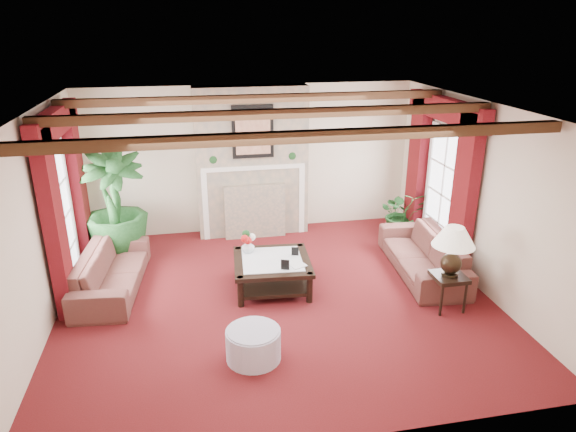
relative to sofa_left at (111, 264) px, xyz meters
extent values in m
plane|color=#470C0C|center=(2.34, -0.74, -0.40)|extent=(6.00, 6.00, 0.00)
plane|color=white|center=(2.34, -0.74, 2.30)|extent=(6.00, 6.00, 0.00)
cube|color=beige|center=(2.34, 2.01, 0.95)|extent=(6.00, 0.02, 2.70)
cube|color=beige|center=(-0.66, -0.74, 0.95)|extent=(0.02, 5.50, 2.70)
cube|color=beige|center=(5.34, -0.74, 0.95)|extent=(0.02, 5.50, 2.70)
imported|color=#3B101E|center=(0.00, 0.00, 0.00)|extent=(2.15, 0.96, 0.80)
imported|color=#3B101E|center=(4.73, -0.36, 0.01)|extent=(2.22, 0.98, 0.83)
imported|color=black|center=(-0.02, 1.12, 0.12)|extent=(1.80, 2.28, 1.04)
imported|color=black|center=(4.97, 1.05, -0.05)|extent=(1.13, 1.19, 0.71)
cylinder|color=#AFABC2|center=(1.83, -2.08, -0.21)|extent=(0.65, 0.65, 0.38)
imported|color=silver|center=(2.02, -0.08, 0.15)|extent=(0.35, 0.35, 0.20)
imported|color=black|center=(2.54, -0.69, 0.20)|extent=(0.23, 0.18, 0.29)
camera|label=1|loc=(1.25, -7.13, 3.33)|focal=32.00mm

